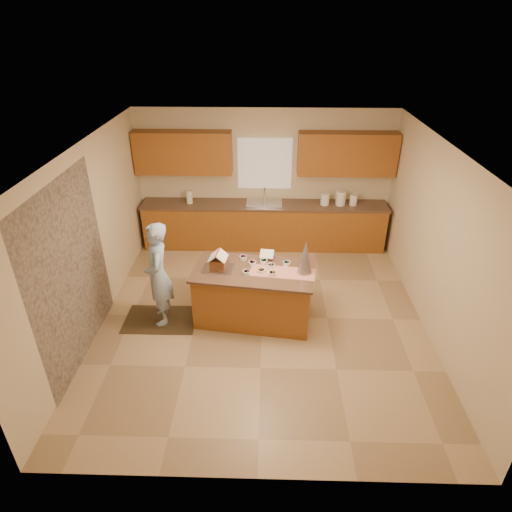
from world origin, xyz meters
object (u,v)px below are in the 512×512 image
tinsel_tree (305,257)px  gingerbread_house (218,262)px  boy (158,275)px  island_base (254,296)px

tinsel_tree → gingerbread_house: bearing=176.7°
tinsel_tree → boy: size_ratio=0.32×
island_base → tinsel_tree: size_ratio=3.27×
boy → gingerbread_house: boy is taller
boy → gingerbread_house: bearing=84.7°
island_base → boy: bearing=-168.5°
boy → gingerbread_house: size_ratio=5.49×
gingerbread_house → island_base: bearing=-2.4°
island_base → tinsel_tree: tinsel_tree is taller
island_base → gingerbread_house: bearing=-174.8°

